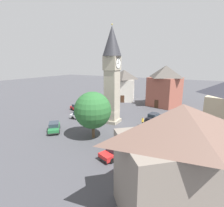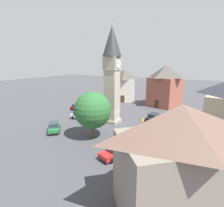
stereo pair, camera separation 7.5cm
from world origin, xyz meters
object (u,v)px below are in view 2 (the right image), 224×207
object	(u,v)px
car_silver_kerb	(154,117)
car_black_far	(115,151)
building_corner_back	(177,161)
building_hall_far	(124,85)
car_blue_kerb	(54,127)
clock_tower	(112,68)
tree	(93,110)
car_white_side	(80,115)
building_terrace_right	(165,86)
car_red_corner	(77,108)
car_green_alley	(177,144)
pedestrian	(143,121)

from	to	relation	value
car_silver_kerb	car_black_far	xyz separation A→B (m)	(16.00, -0.21, 0.00)
car_silver_kerb	building_corner_back	world-z (taller)	building_corner_back
building_hall_far	car_silver_kerb	bearing A→B (deg)	42.65
car_silver_kerb	building_hall_far	distance (m)	20.46
car_blue_kerb	car_silver_kerb	size ratio (longest dim) A/B	0.97
clock_tower	car_silver_kerb	xyz separation A→B (m)	(-4.85, 6.86, -9.72)
tree	clock_tower	bearing A→B (deg)	-173.26
car_silver_kerb	building_hall_far	size ratio (longest dim) A/B	0.47
car_black_far	building_hall_far	bearing A→B (deg)	-156.48
clock_tower	car_black_far	xyz separation A→B (m)	(11.15, 6.64, -9.72)
clock_tower	car_white_side	bearing A→B (deg)	-77.94
car_blue_kerb	building_terrace_right	bearing A→B (deg)	156.21
car_red_corner	car_black_far	distance (m)	23.16
car_white_side	car_black_far	world-z (taller)	same
car_blue_kerb	car_white_side	distance (m)	7.39
car_black_far	building_corner_back	bearing A→B (deg)	57.09
car_white_side	building_corner_back	bearing A→B (deg)	55.22
car_green_alley	building_hall_far	xyz separation A→B (m)	(-24.89, -19.70, 3.97)
car_white_side	building_hall_far	size ratio (longest dim) A/B	0.46
car_silver_kerb	building_hall_far	xyz separation A→B (m)	(-14.77, -13.60, 3.97)
car_white_side	car_silver_kerb	bearing A→B (deg)	114.78
car_silver_kerb	car_black_far	size ratio (longest dim) A/B	0.97
car_green_alley	pedestrian	size ratio (longest dim) A/B	2.52
car_red_corner	pedestrian	size ratio (longest dim) A/B	2.63
pedestrian	car_black_far	bearing A→B (deg)	3.22
car_silver_kerb	car_black_far	world-z (taller)	same
car_green_alley	building_terrace_right	distance (m)	25.34
building_terrace_right	car_black_far	bearing A→B (deg)	1.78
car_blue_kerb	car_red_corner	world-z (taller)	same
pedestrian	building_hall_far	world-z (taller)	building_hall_far
car_red_corner	clock_tower	bearing A→B (deg)	73.82
car_blue_kerb	car_black_far	world-z (taller)	same
building_corner_back	pedestrian	bearing A→B (deg)	-153.54
building_corner_back	car_blue_kerb	bearing A→B (deg)	-109.51
car_black_far	building_terrace_right	bearing A→B (deg)	-178.22
tree	car_black_far	bearing A→B (deg)	58.87
tree	building_hall_far	xyz separation A→B (m)	(-27.30, -7.65, 0.33)
car_black_far	building_terrace_right	size ratio (longest dim) A/B	0.42
car_silver_kerb	tree	world-z (taller)	tree
clock_tower	car_red_corner	world-z (taller)	clock_tower
car_blue_kerb	tree	bearing A→B (deg)	98.97
car_red_corner	car_white_side	world-z (taller)	same
pedestrian	car_green_alley	bearing A→B (deg)	48.77
car_green_alley	building_corner_back	xyz separation A→B (m)	(10.93, 1.51, 3.68)
car_blue_kerb	car_black_far	bearing A→B (deg)	79.89
car_black_far	pedestrian	bearing A→B (deg)	-176.78
car_red_corner	tree	world-z (taller)	tree
tree	building_corner_back	xyz separation A→B (m)	(8.52, 13.55, 0.04)
clock_tower	building_corner_back	distance (m)	22.54
car_red_corner	building_corner_back	world-z (taller)	building_corner_back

